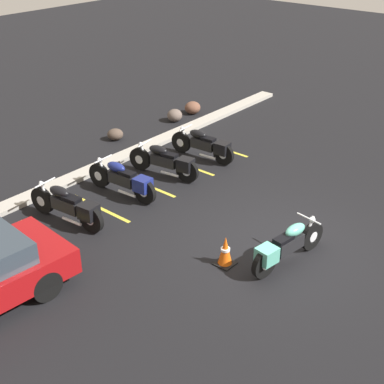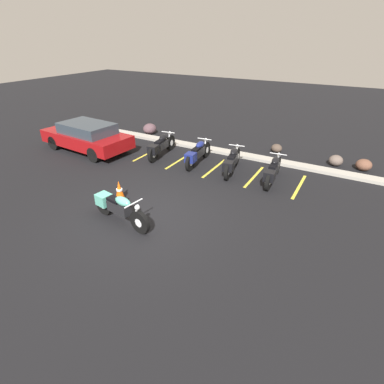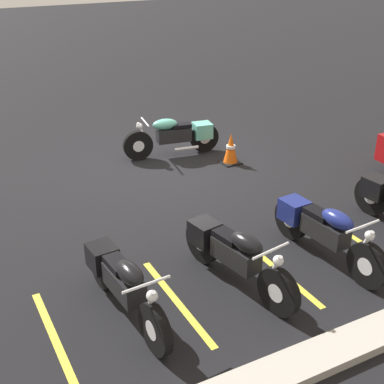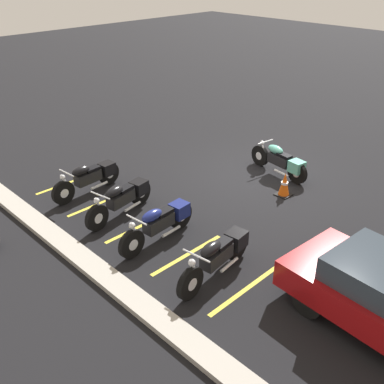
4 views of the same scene
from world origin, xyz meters
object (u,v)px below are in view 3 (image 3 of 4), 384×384
(parked_bike_2, at_px, (233,253))
(motorcycle_teal_featured, at_px, (177,135))
(parked_bike_1, at_px, (322,229))
(traffic_cone, at_px, (231,149))
(parked_bike_3, at_px, (122,282))

(parked_bike_2, bearing_deg, motorcycle_teal_featured, 153.07)
(parked_bike_1, relative_size, parked_bike_2, 1.02)
(parked_bike_2, relative_size, traffic_cone, 3.29)
(parked_bike_1, distance_m, traffic_cone, 3.93)
(motorcycle_teal_featured, xyz_separation_m, traffic_cone, (-0.82, 0.97, -0.14))
(parked_bike_1, xyz_separation_m, parked_bike_3, (3.17, -0.15, -0.01))
(motorcycle_teal_featured, relative_size, traffic_cone, 3.23)
(motorcycle_teal_featured, relative_size, parked_bike_1, 0.97)
(parked_bike_1, bearing_deg, parked_bike_2, -96.70)
(parked_bike_1, height_order, parked_bike_3, parked_bike_1)
(parked_bike_1, xyz_separation_m, parked_bike_2, (1.55, -0.07, -0.00))
(traffic_cone, bearing_deg, motorcycle_teal_featured, -49.76)
(traffic_cone, bearing_deg, parked_bike_2, 58.80)
(parked_bike_2, distance_m, traffic_cone, 4.43)
(motorcycle_teal_featured, distance_m, parked_bike_3, 5.60)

